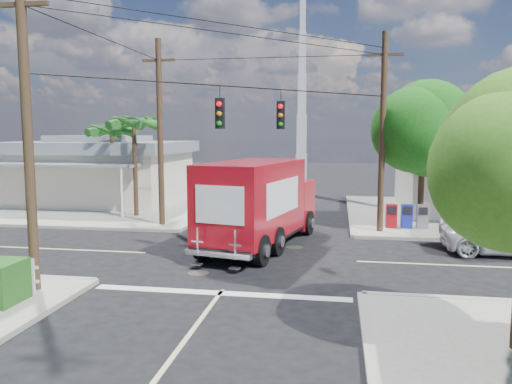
# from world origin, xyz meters

# --- Properties ---
(ground) EXTENTS (120.00, 120.00, 0.00)m
(ground) POSITION_xyz_m (0.00, 0.00, 0.00)
(ground) COLOR black
(ground) RESTS_ON ground
(sidewalk_ne) EXTENTS (14.12, 14.12, 0.14)m
(sidewalk_ne) POSITION_xyz_m (10.88, 10.88, 0.07)
(sidewalk_ne) COLOR gray
(sidewalk_ne) RESTS_ON ground
(sidewalk_nw) EXTENTS (14.12, 14.12, 0.14)m
(sidewalk_nw) POSITION_xyz_m (-10.88, 10.88, 0.07)
(sidewalk_nw) COLOR gray
(sidewalk_nw) RESTS_ON ground
(road_markings) EXTENTS (32.00, 32.00, 0.01)m
(road_markings) POSITION_xyz_m (0.00, -1.47, 0.01)
(road_markings) COLOR beige
(road_markings) RESTS_ON ground
(building_ne) EXTENTS (11.80, 10.20, 4.50)m
(building_ne) POSITION_xyz_m (12.50, 11.97, 2.32)
(building_ne) COLOR silver
(building_ne) RESTS_ON sidewalk_ne
(building_nw) EXTENTS (10.80, 10.20, 4.30)m
(building_nw) POSITION_xyz_m (-12.00, 12.46, 2.22)
(building_nw) COLOR beige
(building_nw) RESTS_ON sidewalk_nw
(radio_tower) EXTENTS (0.80, 0.80, 17.00)m
(radio_tower) POSITION_xyz_m (0.50, 20.00, 5.64)
(radio_tower) COLOR silver
(radio_tower) RESTS_ON ground
(tree_ne_front) EXTENTS (4.21, 4.14, 6.66)m
(tree_ne_front) POSITION_xyz_m (7.21, 6.76, 4.77)
(tree_ne_front) COLOR #422D1C
(tree_ne_front) RESTS_ON sidewalk_ne
(tree_ne_back) EXTENTS (3.77, 3.66, 5.82)m
(tree_ne_back) POSITION_xyz_m (9.81, 8.96, 4.19)
(tree_ne_back) COLOR #422D1C
(tree_ne_back) RESTS_ON sidewalk_ne
(palm_nw_front) EXTENTS (3.01, 3.08, 5.59)m
(palm_nw_front) POSITION_xyz_m (-7.50, 7.50, 5.04)
(palm_nw_front) COLOR #422D1C
(palm_nw_front) RESTS_ON sidewalk_nw
(palm_nw_back) EXTENTS (3.01, 3.08, 5.19)m
(palm_nw_back) POSITION_xyz_m (-9.50, 9.00, 4.67)
(palm_nw_back) COLOR #422D1C
(palm_nw_back) RESTS_ON sidewalk_nw
(utility_poles) EXTENTS (12.00, 10.68, 9.00)m
(utility_poles) POSITION_xyz_m (-1.58, 1.60, 4.67)
(utility_poles) COLOR #473321
(utility_poles) RESTS_ON ground
(vending_boxes) EXTENTS (1.90, 0.50, 1.10)m
(vending_boxes) POSITION_xyz_m (6.50, 6.20, 0.69)
(vending_boxes) COLOR #9F0B16
(vending_boxes) RESTS_ON sidewalk_ne
(delivery_truck) EXTENTS (4.07, 8.37, 3.48)m
(delivery_truck) POSITION_xyz_m (0.18, 1.76, 1.77)
(delivery_truck) COLOR black
(delivery_truck) RESTS_ON ground
(parked_car) EXTENTS (5.01, 2.35, 1.39)m
(parked_car) POSITION_xyz_m (9.76, 2.10, 0.69)
(parked_car) COLOR silver
(parked_car) RESTS_ON ground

